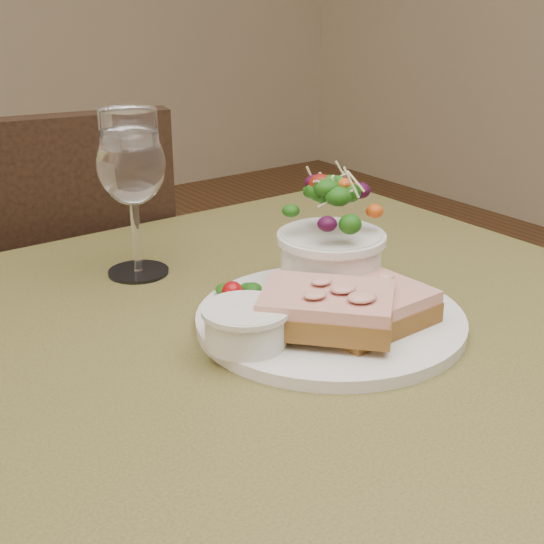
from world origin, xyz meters
TOP-DOWN VIEW (x-y plane):
  - cafe_table at (0.00, 0.00)m, footprint 0.80×0.80m
  - chair_far at (-0.08, 0.64)m, footprint 0.50×0.50m
  - dinner_plate at (0.03, -0.00)m, footprint 0.27×0.27m
  - sandwich_front at (0.05, -0.04)m, footprint 0.12×0.09m
  - sandwich_back at (0.01, -0.03)m, footprint 0.15×0.15m
  - ramekin at (-0.07, -0.01)m, footprint 0.07×0.07m
  - salad_bowl at (0.08, 0.05)m, footprint 0.11×0.11m
  - garnish at (-0.02, 0.09)m, footprint 0.05×0.04m
  - wine_glass at (-0.06, 0.23)m, footprint 0.08×0.08m

SIDE VIEW (x-z plane):
  - chair_far at x=-0.08m, z-range -0.16..0.74m
  - cafe_table at x=0.00m, z-range 0.27..1.02m
  - dinner_plate at x=0.03m, z-range 0.75..0.76m
  - garnish at x=-0.02m, z-range 0.76..0.78m
  - sandwich_front at x=0.05m, z-range 0.76..0.79m
  - ramekin at x=-0.07m, z-range 0.76..0.80m
  - sandwich_back at x=0.01m, z-range 0.77..0.80m
  - salad_bowl at x=0.08m, z-range 0.76..0.88m
  - wine_glass at x=-0.06m, z-range 0.79..0.96m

